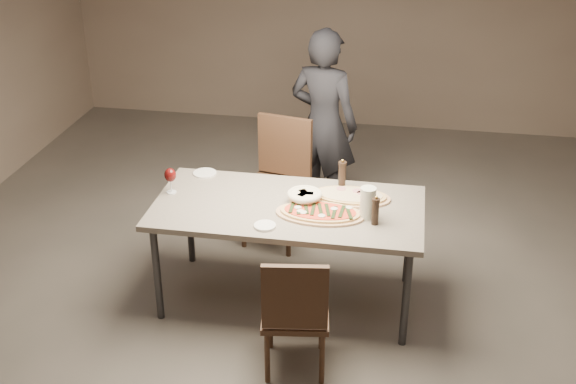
% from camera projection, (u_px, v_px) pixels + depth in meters
% --- Properties ---
extents(room, '(7.00, 7.00, 7.00)m').
position_uv_depth(room, '(288.00, 114.00, 4.52)').
color(room, '#5F5851').
rests_on(room, ground).
extents(dining_table, '(1.80, 0.90, 0.75)m').
position_uv_depth(dining_table, '(288.00, 213.00, 4.84)').
color(dining_table, gray).
rests_on(dining_table, ground).
extents(zucchini_pizza, '(0.58, 0.32, 0.05)m').
position_uv_depth(zucchini_pizza, '(320.00, 213.00, 4.68)').
color(zucchini_pizza, tan).
rests_on(zucchini_pizza, dining_table).
extents(ham_pizza, '(0.55, 0.31, 0.04)m').
position_uv_depth(ham_pizza, '(350.00, 196.00, 4.90)').
color(ham_pizza, tan).
rests_on(ham_pizza, dining_table).
extents(bread_basket, '(0.24, 0.24, 0.09)m').
position_uv_depth(bread_basket, '(305.00, 197.00, 4.82)').
color(bread_basket, beige).
rests_on(bread_basket, dining_table).
extents(oil_dish, '(0.14, 0.14, 0.02)m').
position_uv_depth(oil_dish, '(265.00, 226.00, 4.55)').
color(oil_dish, white).
rests_on(oil_dish, dining_table).
extents(pepper_mill_left, '(0.06, 0.06, 0.22)m').
position_uv_depth(pepper_mill_left, '(342.00, 175.00, 4.99)').
color(pepper_mill_left, black).
rests_on(pepper_mill_left, dining_table).
extents(pepper_mill_right, '(0.05, 0.05, 0.20)m').
position_uv_depth(pepper_mill_right, '(375.00, 211.00, 4.54)').
color(pepper_mill_right, black).
rests_on(pepper_mill_right, dining_table).
extents(carafe, '(0.10, 0.10, 0.21)m').
position_uv_depth(carafe, '(368.00, 203.00, 4.61)').
color(carafe, silver).
rests_on(carafe, dining_table).
extents(wine_glass, '(0.08, 0.08, 0.18)m').
position_uv_depth(wine_glass, '(170.00, 176.00, 4.93)').
color(wine_glass, silver).
rests_on(wine_glass, dining_table).
extents(side_plate, '(0.17, 0.17, 0.01)m').
position_uv_depth(side_plate, '(205.00, 173.00, 5.25)').
color(side_plate, white).
rests_on(side_plate, dining_table).
extents(chair_near, '(0.45, 0.45, 0.84)m').
position_uv_depth(chair_near, '(295.00, 310.00, 4.23)').
color(chair_near, '#422A1B').
rests_on(chair_near, ground).
extents(chair_far, '(0.56, 0.56, 0.99)m').
position_uv_depth(chair_far, '(279.00, 173.00, 5.71)').
color(chair_far, '#422A1B').
rests_on(chair_far, ground).
extents(diner, '(0.68, 0.54, 1.62)m').
position_uv_depth(diner, '(324.00, 124.00, 5.97)').
color(diner, black).
rests_on(diner, ground).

